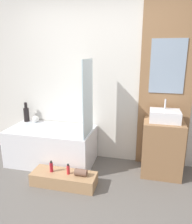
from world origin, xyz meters
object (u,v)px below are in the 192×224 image
object	(u,v)px
bottle_soap_primary	(51,167)
bottle_soap_secondary	(68,169)
sink	(165,116)
bathtub	(52,146)
wooden_step_bench	(64,179)
vase_round_light	(36,119)
vase_tall_dark	(26,114)

from	to	relation	value
bottle_soap_primary	bottle_soap_secondary	world-z (taller)	bottle_soap_primary
sink	bathtub	bearing A→B (deg)	-177.09
wooden_step_bench	vase_round_light	world-z (taller)	vase_round_light
bottle_soap_secondary	bottle_soap_primary	bearing A→B (deg)	180.00
bathtub	vase_tall_dark	size ratio (longest dim) A/B	4.01
wooden_step_bench	bathtub	bearing A→B (deg)	127.42
sink	vase_tall_dark	bearing A→B (deg)	175.62
bathtub	vase_tall_dark	world-z (taller)	vase_tall_dark
bathtub	wooden_step_bench	size ratio (longest dim) A/B	1.52
wooden_step_bench	vase_round_light	bearing A→B (deg)	135.46
wooden_step_bench	vase_round_light	xyz separation A→B (m)	(-0.80, 0.79, 0.54)
wooden_step_bench	bottle_soap_primary	xyz separation A→B (m)	(-0.17, 0.00, 0.15)
vase_tall_dark	bathtub	bearing A→B (deg)	-24.51
bathtub	vase_round_light	xyz separation A→B (m)	(-0.39, 0.25, 0.34)
bathtub	bottle_soap_primary	xyz separation A→B (m)	(0.24, -0.54, -0.05)
bathtub	vase_tall_dark	bearing A→B (deg)	155.49
bathtub	wooden_step_bench	distance (m)	0.71
bathtub	sink	distance (m)	1.78
vase_tall_dark	bottle_soap_primary	distance (m)	1.22
vase_tall_dark	bottle_soap_primary	size ratio (longest dim) A/B	2.11
bottle_soap_secondary	vase_tall_dark	bearing A→B (deg)	142.54
sink	vase_round_light	size ratio (longest dim) A/B	3.66
wooden_step_bench	sink	xyz separation A→B (m)	(1.26, 0.63, 0.79)
wooden_step_bench	bottle_soap_primary	size ratio (longest dim) A/B	5.56
bathtub	vase_round_light	size ratio (longest dim) A/B	11.84
vase_round_light	bathtub	bearing A→B (deg)	-32.53
vase_tall_dark	bottle_soap_primary	world-z (taller)	vase_tall_dark
bottle_soap_primary	bathtub	bearing A→B (deg)	114.02
vase_tall_dark	sink	bearing A→B (deg)	-4.38
wooden_step_bench	sink	bearing A→B (deg)	26.47
bathtub	sink	size ratio (longest dim) A/B	3.24
bathtub	bottle_soap_secondary	xyz separation A→B (m)	(0.48, -0.54, -0.05)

